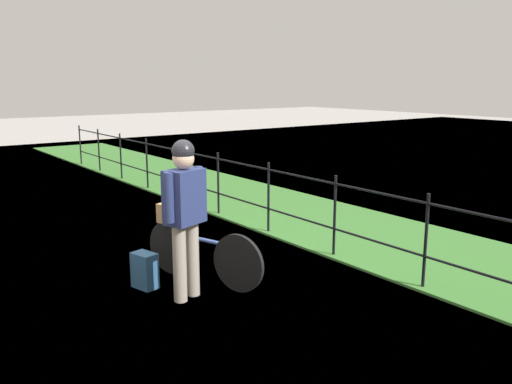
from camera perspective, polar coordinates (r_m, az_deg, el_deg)
ground_plane at (r=6.40m, az=-10.82°, el=-9.04°), size 60.00×60.00×0.00m
grass_strip at (r=8.30m, az=10.25°, el=-4.03°), size 27.00×2.40×0.03m
iron_fence at (r=7.41m, az=4.65°, el=-0.98°), size 18.04×0.04×1.08m
bicycle_main at (r=6.10m, az=-5.83°, el=-6.51°), size 1.56×0.57×0.65m
wooden_crate at (r=6.22m, az=-8.43°, el=-2.25°), size 0.46×0.40×0.22m
terrier_dog at (r=6.16m, az=-8.31°, el=-0.58°), size 0.32×0.22×0.18m
cyclist_person at (r=5.49m, az=-7.65°, el=-1.47°), size 0.38×0.52×1.68m
backpack_on_paving at (r=6.08m, az=-11.83°, el=-8.22°), size 0.31×0.24×0.40m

